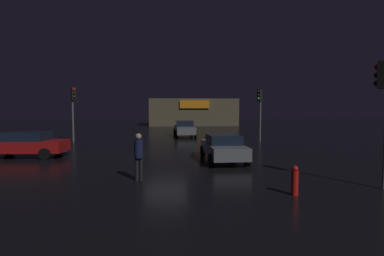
% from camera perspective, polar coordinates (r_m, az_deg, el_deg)
% --- Properties ---
extents(ground_plane, '(120.00, 120.00, 0.00)m').
position_cam_1_polar(ground_plane, '(17.76, -5.10, -5.13)').
color(ground_plane, black).
extents(store_building, '(14.10, 8.57, 4.34)m').
position_cam_1_polar(store_building, '(50.14, 0.15, 3.08)').
color(store_building, brown).
rests_on(store_building, ground).
extents(traffic_signal_opposite, '(0.43, 0.41, 4.33)m').
position_cam_1_polar(traffic_signal_opposite, '(25.17, 12.93, 4.33)').
color(traffic_signal_opposite, '#595B60').
rests_on(traffic_signal_opposite, ground).
extents(traffic_signal_cross_left, '(0.42, 0.42, 4.50)m').
position_cam_1_polar(traffic_signal_cross_left, '(26.24, -21.96, 4.43)').
color(traffic_signal_cross_left, '#595B60').
rests_on(traffic_signal_cross_left, ground).
extents(traffic_signal_cross_right, '(0.42, 0.42, 4.32)m').
position_cam_1_polar(traffic_signal_cross_right, '(11.90, 32.92, 5.93)').
color(traffic_signal_cross_right, '#595B60').
rests_on(traffic_signal_cross_right, ground).
extents(car_near, '(2.14, 4.58, 1.38)m').
position_cam_1_polar(car_near, '(15.65, 6.02, -3.65)').
color(car_near, slate).
rests_on(car_near, ground).
extents(car_far, '(4.41, 2.03, 1.44)m').
position_cam_1_polar(car_far, '(19.05, -29.41, -2.70)').
color(car_far, '#A51414').
rests_on(car_far, ground).
extents(car_crossing, '(2.18, 4.47, 1.59)m').
position_cam_1_polar(car_crossing, '(28.83, -1.46, -0.05)').
color(car_crossing, slate).
rests_on(car_crossing, ground).
extents(pedestrian, '(0.40, 0.40, 1.80)m').
position_cam_1_polar(pedestrian, '(11.39, -10.25, -4.76)').
color(pedestrian, black).
rests_on(pedestrian, ground).
extents(fire_hydrant, '(0.22, 0.22, 0.95)m').
position_cam_1_polar(fire_hydrant, '(9.98, 19.24, -9.57)').
color(fire_hydrant, red).
rests_on(fire_hydrant, ground).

